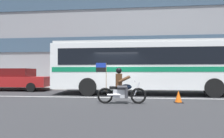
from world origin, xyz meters
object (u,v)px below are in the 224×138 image
at_px(transit_bus, 150,64).
at_px(motorcycle_with_rider, 121,88).
at_px(fire_hydrant, 178,84).
at_px(traffic_cone, 178,97).
at_px(parked_sedan_curbside, 17,79).

bearing_deg(transit_bus, motorcycle_with_rider, -114.04).
relative_size(fire_hydrant, traffic_cone, 1.36).
bearing_deg(motorcycle_with_rider, traffic_cone, 10.94).
bearing_deg(transit_bus, parked_sedan_curbside, 171.80).
xyz_separation_m(transit_bus, parked_sedan_curbside, (-9.63, 1.39, -1.03)).
relative_size(transit_bus, parked_sedan_curbside, 2.46).
bearing_deg(traffic_cone, parked_sedan_curbside, 156.69).
relative_size(motorcycle_with_rider, traffic_cone, 3.99).
bearing_deg(traffic_cone, motorcycle_with_rider, -169.06).
distance_m(fire_hydrant, traffic_cone, 5.74).
height_order(motorcycle_with_rider, parked_sedan_curbside, motorcycle_with_rider).
xyz_separation_m(motorcycle_with_rider, traffic_cone, (2.55, 0.49, -0.41)).
distance_m(transit_bus, fire_hydrant, 3.58).
relative_size(transit_bus, motorcycle_with_rider, 5.40).
bearing_deg(fire_hydrant, traffic_cone, -103.48).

